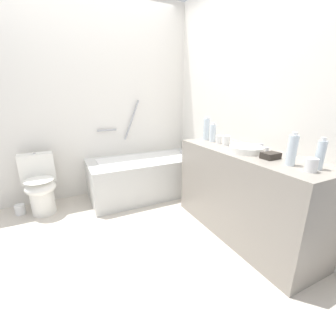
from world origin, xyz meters
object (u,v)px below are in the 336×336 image
sink_basin (247,149)px  drinking_glass_0 (219,140)px  bathtub (146,175)px  water_bottle_2 (206,129)px  sink_faucet (261,147)px  water_bottle_1 (213,133)px  water_bottle_0 (292,150)px  toilet (40,185)px  toilet_paper_roll (20,209)px  water_bottle_3 (320,155)px  amenity_basket (271,156)px  drinking_glass_2 (226,140)px  drinking_glass_1 (312,165)px

sink_basin → drinking_glass_0: drinking_glass_0 is taller
bathtub → water_bottle_2: bearing=-53.2°
sink_faucet → water_bottle_1: 0.56m
water_bottle_0 → toilet: bearing=133.8°
bathtub → toilet_paper_roll: bathtub is taller
water_bottle_2 → bathtub: bearing=126.8°
water_bottle_3 → toilet_paper_roll: (-2.09, 2.03, -0.89)m
water_bottle_1 → water_bottle_2: 0.12m
bathtub → water_bottle_0: bathtub is taller
amenity_basket → sink_basin: bearing=91.4°
bathtub → drinking_glass_2: size_ratio=15.47×
drinking_glass_1 → drinking_glass_2: (0.06, 0.92, 0.00)m
water_bottle_2 → water_bottle_0: bearing=-92.0°
sink_faucet → drinking_glass_0: drinking_glass_0 is taller
toilet_paper_roll → sink_faucet: bearing=-33.2°
drinking_glass_1 → amenity_basket: drinking_glass_1 is taller
bathtub → drinking_glass_1: 2.07m
drinking_glass_2 → toilet_paper_roll: 2.49m
water_bottle_2 → amenity_basket: size_ratio=1.87×
water_bottle_0 → water_bottle_1: size_ratio=1.16×
bathtub → sink_basin: (0.48, -1.32, 0.60)m
amenity_basket → toilet_paper_roll: (-2.03, 1.69, -0.82)m
toilet → water_bottle_2: water_bottle_2 is taller
drinking_glass_1 → drinking_glass_2: 0.92m
toilet → drinking_glass_0: drinking_glass_0 is taller
toilet → water_bottle_1: water_bottle_1 is taller
sink_faucet → toilet_paper_roll: 2.75m
sink_basin → water_bottle_0: size_ratio=1.26×
sink_faucet → water_bottle_2: water_bottle_2 is taller
toilet → water_bottle_2: (1.79, -0.73, 0.63)m
water_bottle_0 → water_bottle_2: size_ratio=0.92×
drinking_glass_2 → amenity_basket: drinking_glass_2 is taller
sink_basin → toilet_paper_roll: bearing=144.5°
water_bottle_1 → drinking_glass_2: 0.22m
drinking_glass_1 → amenity_basket: 0.35m
sink_basin → water_bottle_0: 0.45m
toilet → bathtub: bearing=83.2°
water_bottle_2 → water_bottle_3: 1.24m
water_bottle_0 → drinking_glass_2: 0.76m
sink_faucet → drinking_glass_0: size_ratio=1.84×
water_bottle_0 → drinking_glass_0: size_ratio=2.91×
sink_faucet → amenity_basket: size_ratio=1.09×
sink_faucet → amenity_basket: bearing=-124.0°
toilet → water_bottle_3: bearing=38.9°
water_bottle_3 → toilet_paper_roll: bearing=135.8°
water_bottle_0 → water_bottle_2: 1.09m
bathtub → sink_faucet: bathtub is taller
water_bottle_2 → drinking_glass_2: 0.34m
drinking_glass_2 → water_bottle_1: bearing=93.4°
water_bottle_0 → water_bottle_3: water_bottle_0 is taller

